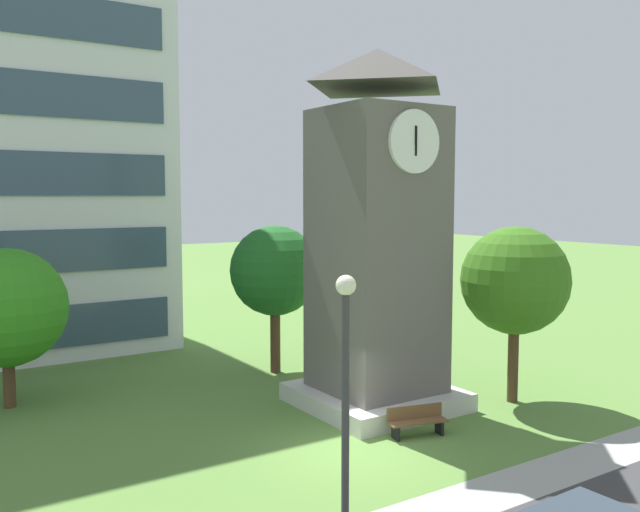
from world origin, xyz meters
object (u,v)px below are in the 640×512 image
object	(u,v)px
park_bench	(417,421)
street_lamp	(345,397)
clock_tower	(377,248)
tree_by_building	(275,271)
tree_streetside	(515,281)
tree_near_tower	(6,308)

from	to	relation	value
park_bench	street_lamp	world-z (taller)	street_lamp
clock_tower	street_lamp	world-z (taller)	clock_tower
tree_by_building	street_lamp	bearing A→B (deg)	-114.64
street_lamp	tree_streetside	xyz separation A→B (m)	(11.33, 6.03, 0.64)
tree_near_tower	tree_by_building	xyz separation A→B (m)	(9.71, -0.90, 0.72)
park_bench	tree_near_tower	distance (m)	13.87
clock_tower	tree_by_building	xyz separation A→B (m)	(-0.71, 5.66, -1.24)
clock_tower	tree_streetside	size ratio (longest dim) A/B	1.95
clock_tower	park_bench	bearing A→B (deg)	-104.76
clock_tower	tree_by_building	size ratio (longest dim) A/B	2.00
park_bench	tree_streetside	distance (m)	6.30
tree_by_building	tree_streetside	distance (m)	9.30
tree_near_tower	park_bench	bearing A→B (deg)	-44.71
tree_near_tower	clock_tower	bearing A→B (deg)	-32.17
tree_by_building	clock_tower	bearing A→B (deg)	-82.82
park_bench	street_lamp	bearing A→B (deg)	-140.15
park_bench	tree_streetside	xyz separation A→B (m)	(5.02, 0.76, 3.74)
tree_near_tower	tree_streetside	size ratio (longest dim) A/B	0.89
park_bench	tree_by_building	distance (m)	9.38
street_lamp	tree_by_building	distance (m)	15.32
street_lamp	tree_streetside	bearing A→B (deg)	28.03
park_bench	tree_near_tower	size ratio (longest dim) A/B	0.35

